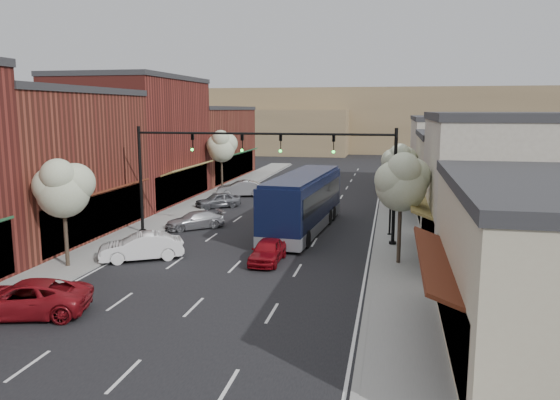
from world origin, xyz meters
The scene contains 28 objects.
ground centered at (0.00, 0.00, 0.00)m, with size 160.00×160.00×0.00m, color black.
sidewalk_left centered at (-8.40, 18.50, 0.07)m, with size 2.80×73.00×0.15m, color gray.
sidewalk_right centered at (8.40, 18.50, 0.07)m, with size 2.80×73.00×0.15m, color gray.
curb_left centered at (-7.00, 18.50, 0.07)m, with size 0.25×73.00×0.17m, color gray.
curb_right centered at (7.00, 18.50, 0.07)m, with size 0.25×73.00×0.17m, color gray.
bldg_left_midnear centered at (-14.23, 6.00, 4.66)m, with size 10.14×14.10×9.40m.
bldg_left_midfar centered at (-14.24, 20.00, 5.40)m, with size 10.14×14.10×10.90m.
bldg_left_far centered at (-14.22, 36.00, 4.16)m, with size 10.14×18.10×8.40m.
bldg_right_midnear centered at (13.72, 6.00, 3.91)m, with size 9.14×12.10×7.90m.
bldg_right_midfar centered at (13.70, 18.00, 3.17)m, with size 9.14×12.10×6.40m.
bldg_right_far centered at (13.71, 32.00, 3.66)m, with size 9.14×16.10×7.40m.
hill_far centered at (0.00, 90.00, 6.00)m, with size 120.00×30.00×12.00m, color #7A6647.
hill_near centered at (-25.00, 78.00, 4.00)m, with size 50.00×20.00×8.00m, color #7A6647.
signal_mast_right centered at (5.62, 8.00, 4.62)m, with size 8.22×0.46×7.00m.
signal_mast_left centered at (-5.62, 8.00, 4.62)m, with size 8.22×0.46×7.00m.
tree_right_near centered at (8.35, 3.94, 4.45)m, with size 2.85×2.65×5.95m.
tree_right_far centered at (8.35, 19.94, 3.99)m, with size 2.85×2.65×5.43m.
tree_left_near centered at (-8.25, -0.06, 4.22)m, with size 2.85×2.65×5.69m.
tree_left_far centered at (-8.25, 25.94, 4.60)m, with size 2.85×2.65×6.13m.
lamp_post_near centered at (7.80, 10.50, 3.01)m, with size 0.44×0.44×4.44m.
lamp_post_far centered at (7.80, 28.00, 3.01)m, with size 0.44×0.44×4.44m.
coach_bus centered at (2.12, 11.03, 2.00)m, with size 3.69×12.76×3.85m.
red_hatchback centered at (1.50, 3.10, 0.64)m, with size 1.51×3.75×1.28m, color maroon.
parked_car_a centered at (-6.20, -6.21, 0.70)m, with size 2.33×5.05×1.40m, color maroon.
parked_car_b centered at (-5.32, 2.24, 0.73)m, with size 1.55×4.43×1.46m, color white.
parked_car_c centered at (-5.24, 10.26, 0.59)m, with size 1.65×4.05×1.18m, color #A1A1A6.
parked_car_d centered at (-6.20, 18.25, 0.64)m, with size 1.51×3.74×1.28m, color #5B5D63.
parked_car_e centered at (-5.96, 24.41, 0.75)m, with size 1.58×4.53×1.49m, color #A4A4A9.
Camera 1 is at (7.81, -24.26, 8.04)m, focal length 35.00 mm.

